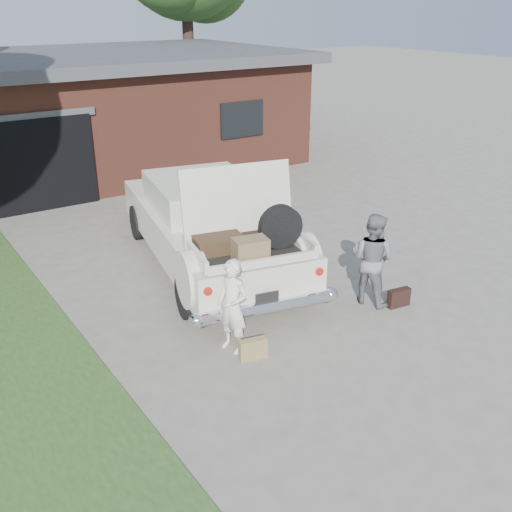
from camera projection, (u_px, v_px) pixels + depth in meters
ground at (278, 335)px, 9.13m from camera, size 90.00×90.00×0.00m
house at (78, 111)px, 17.71m from camera, size 12.80×7.80×3.30m
sedan at (209, 224)px, 11.22m from camera, size 3.28×5.97×2.33m
woman_left at (232, 306)px, 8.49m from camera, size 0.47×0.59×1.41m
woman_right at (372, 259)px, 9.84m from camera, size 0.81×0.91×1.57m
suitcase_left at (253, 349)px, 8.47m from camera, size 0.43×0.22×0.31m
suitcase_right at (399, 298)px, 9.93m from camera, size 0.41×0.18×0.31m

